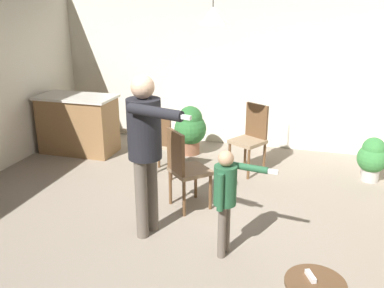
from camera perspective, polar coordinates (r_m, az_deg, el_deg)
ground at (r=4.73m, az=-1.03°, el=-12.01°), size 7.68×7.68×0.00m
wall_back at (r=7.25m, az=6.50°, el=10.29°), size 6.40×0.10×2.70m
kitchen_counter at (r=7.21m, az=-15.04°, el=2.60°), size 1.26×0.66×0.95m
person_adult at (r=4.33m, az=-6.25°, el=0.59°), size 0.78×0.65×1.74m
person_child at (r=4.09m, az=4.61°, el=-6.46°), size 0.59×0.32×1.10m
dining_chair_by_counter at (r=6.00m, az=-4.06°, el=0.59°), size 0.45×0.45×1.00m
dining_chair_near_wall at (r=6.21m, az=7.95°, el=1.09°), size 0.58×0.58×1.00m
dining_chair_centre_back at (r=5.04m, az=-1.01°, el=-3.03°), size 0.59×0.59×1.00m
potted_plant_corner at (r=6.89m, az=-0.23°, el=2.19°), size 0.52×0.52×0.80m
potted_plant_by_wall at (r=6.39m, az=23.11°, el=-1.65°), size 0.41×0.41×0.63m
spare_remote_on_table at (r=3.32m, az=15.66°, el=-16.74°), size 0.09×0.13×0.04m
ceiling_light_pendant at (r=5.05m, az=2.83°, el=16.88°), size 0.32×0.32×0.55m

